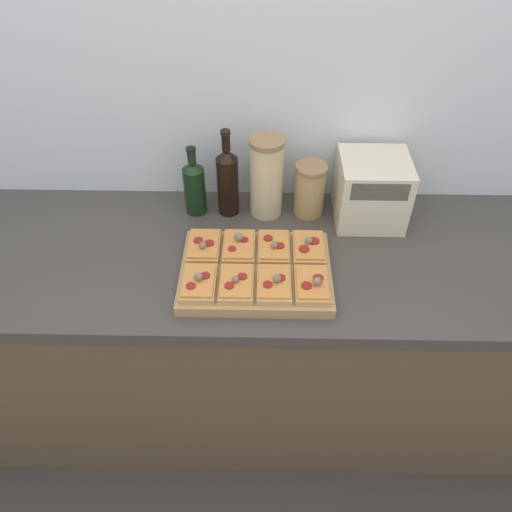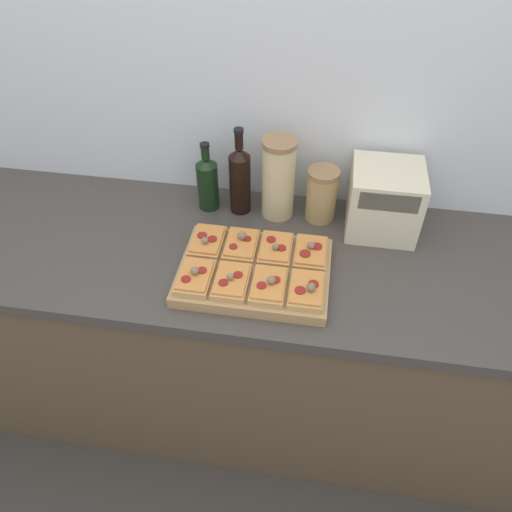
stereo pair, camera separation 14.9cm
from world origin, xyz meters
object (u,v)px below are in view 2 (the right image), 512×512
(olive_oil_bottle, at_px, (208,182))
(grain_jar_tall, at_px, (278,178))
(grain_jar_short, at_px, (322,194))
(wine_bottle, at_px, (240,179))
(toaster_oven, at_px, (384,200))
(cutting_board, at_px, (254,272))

(olive_oil_bottle, xyz_separation_m, grain_jar_tall, (0.24, -0.00, 0.04))
(grain_jar_tall, bearing_deg, grain_jar_short, 0.00)
(wine_bottle, bearing_deg, toaster_oven, -2.64)
(wine_bottle, bearing_deg, grain_jar_tall, 0.00)
(cutting_board, xyz_separation_m, grain_jar_short, (0.18, 0.32, 0.08))
(olive_oil_bottle, bearing_deg, cutting_board, -56.20)
(toaster_oven, bearing_deg, grain_jar_tall, 176.37)
(olive_oil_bottle, height_order, grain_jar_tall, grain_jar_tall)
(cutting_board, relative_size, olive_oil_bottle, 1.79)
(grain_jar_tall, height_order, grain_jar_short, grain_jar_tall)
(grain_jar_short, bearing_deg, wine_bottle, 180.00)
(grain_jar_short, xyz_separation_m, toaster_oven, (0.20, -0.02, 0.02))
(wine_bottle, distance_m, toaster_oven, 0.48)
(grain_jar_short, bearing_deg, toaster_oven, -6.24)
(toaster_oven, bearing_deg, cutting_board, -141.83)
(cutting_board, distance_m, wine_bottle, 0.35)
(cutting_board, relative_size, toaster_oven, 1.81)
(cutting_board, xyz_separation_m, grain_jar_tall, (0.03, 0.32, 0.13))
(wine_bottle, xyz_separation_m, toaster_oven, (0.48, -0.02, -0.02))
(grain_jar_tall, bearing_deg, olive_oil_bottle, 180.00)
(grain_jar_tall, height_order, toaster_oven, grain_jar_tall)
(wine_bottle, xyz_separation_m, grain_jar_short, (0.28, 0.00, -0.03))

